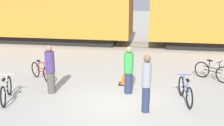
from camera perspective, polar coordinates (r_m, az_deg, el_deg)
ground_plane at (r=8.80m, az=1.77°, el=-8.62°), size 80.00×80.00×0.00m
freight_train at (r=17.58m, az=6.33°, el=12.24°), size 27.30×3.02×5.02m
rail_near at (r=17.21m, az=5.92°, el=3.44°), size 39.30×0.07×0.01m
rail_far at (r=18.62m, az=6.23°, el=4.36°), size 39.30×0.07×0.01m
bicycle_silver at (r=9.51m, az=-22.04°, el=-5.52°), size 0.64×1.61×0.85m
bicycle_blue at (r=9.08m, az=15.64°, el=-5.90°), size 0.46×1.74×0.87m
bicycle_black at (r=11.56m, az=21.03°, el=-1.76°), size 1.32×1.07×0.85m
bicycle_maroon at (r=11.21m, az=-15.14°, el=-1.82°), size 1.36×1.04×0.83m
person_in_purple at (r=9.54m, az=-13.28°, el=-1.36°), size 0.33×0.33×1.77m
person_in_green at (r=9.31m, az=3.63°, el=-1.57°), size 0.35×0.35×1.72m
person_in_grey at (r=7.89m, az=7.49°, el=-4.37°), size 0.28×0.28×1.80m
traffic_cone at (r=10.35m, az=2.63°, el=-3.32°), size 0.40×0.40×0.55m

